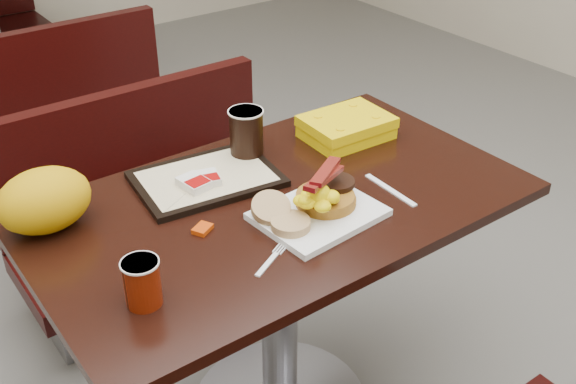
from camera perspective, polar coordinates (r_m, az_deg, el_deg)
table_near at (r=1.91m, az=-0.71°, el=-10.11°), size 1.20×0.70×0.75m
bench_near_n at (r=2.41m, az=-10.44°, el=-1.23°), size 1.00×0.46×0.72m
bench_far_s at (r=3.43m, az=-19.73°, el=7.67°), size 1.00×0.46×0.72m
platter at (r=1.62m, az=2.53°, el=-1.84°), size 0.29×0.24×0.02m
pancake_stack at (r=1.63m, az=3.13°, el=-0.50°), size 0.18×0.18×0.03m
sausage_patty at (r=1.65m, az=4.03°, el=0.78°), size 0.11×0.11×0.01m
scrambled_eggs at (r=1.57m, az=2.50°, el=-0.29°), size 0.11×0.11×0.05m
bacon_strips at (r=1.57m, az=3.00°, el=1.27°), size 0.18×0.13×0.01m
muffin_bottom at (r=1.55m, az=0.21°, el=-2.64°), size 0.11×0.11×0.02m
muffin_top at (r=1.58m, az=-1.42°, el=-1.32°), size 0.11×0.12×0.05m
coffee_cup_near at (r=1.38m, az=-11.92°, el=-7.33°), size 0.08×0.08×0.10m
fork at (r=1.47m, az=-1.74°, el=-5.98°), size 0.12×0.08×0.00m
knife at (r=1.74m, az=8.43°, el=0.17°), size 0.02×0.18×0.00m
condiment_syrup at (r=1.58m, az=-7.05°, el=-3.03°), size 0.06×0.05×0.01m
condiment_ketchup at (r=1.74m, az=-3.08°, el=0.67°), size 0.04×0.03×0.01m
tray at (r=1.77m, az=-6.73°, el=1.08°), size 0.38×0.29×0.02m
hashbrown_sleeve_left at (r=1.71m, az=-7.76°, el=0.74°), size 0.07×0.09×0.02m
hashbrown_sleeve_right at (r=1.73m, az=-6.55°, el=1.15°), size 0.07×0.08×0.02m
coffee_cup_far at (r=1.83m, az=-3.45°, el=4.97°), size 0.11×0.11×0.12m
clamshell at (r=1.97m, az=4.84°, el=5.34°), size 0.24×0.19×0.06m
paper_bag at (r=1.64m, az=-19.45°, el=-0.65°), size 0.25×0.21×0.15m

